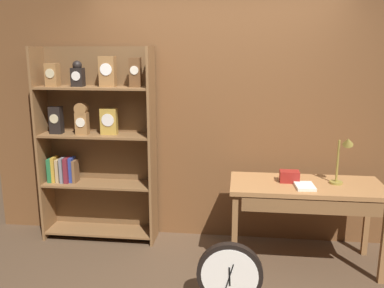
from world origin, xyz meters
name	(u,v)px	position (x,y,z in m)	size (l,w,h in m)	color
back_wood_panel	(215,116)	(0.00, 1.35, 1.30)	(4.80, 0.05, 2.60)	brown
bookshelf	(94,142)	(-1.23, 1.17, 1.04)	(1.18, 0.32, 1.99)	brown
workbench	(306,195)	(0.86, 0.79, 0.69)	(1.36, 0.60, 0.79)	#9E6B3D
desk_lamp	(343,156)	(1.16, 0.82, 1.05)	(0.18, 0.18, 0.46)	olive
toolbox_small	(289,176)	(0.71, 0.85, 0.84)	(0.17, 0.11, 0.10)	maroon
open_repair_manual	(305,186)	(0.83, 0.71, 0.80)	(0.16, 0.22, 0.03)	silver
round_clock_large	(230,276)	(0.21, 0.05, 0.28)	(0.51, 0.11, 0.55)	black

